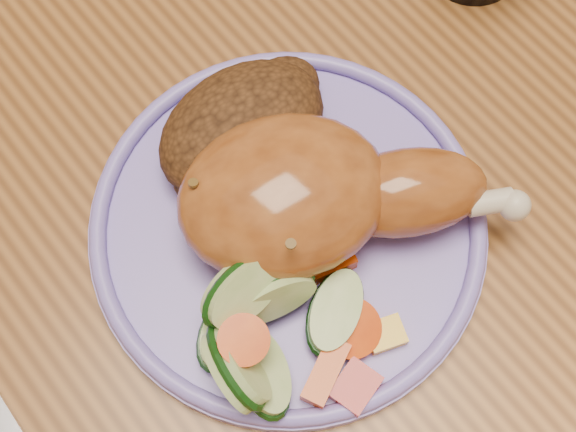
{
  "coord_description": "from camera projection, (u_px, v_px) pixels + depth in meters",
  "views": [
    {
      "loc": [
        -0.2,
        -0.26,
        1.2
      ],
      "look_at": [
        -0.1,
        -0.13,
        0.78
      ],
      "focal_mm": 50.0,
      "sensor_mm": 36.0,
      "label": 1
    }
  ],
  "objects": [
    {
      "name": "vegetable_pile",
      "position": [
        273.0,
        329.0,
        0.43
      ],
      "size": [
        0.12,
        0.11,
        0.06
      ],
      "color": "#A50A05",
      "rests_on": "plate"
    },
    {
      "name": "plate",
      "position": [
        288.0,
        229.0,
        0.47
      ],
      "size": [
        0.23,
        0.23,
        0.01
      ],
      "primitive_type": "cylinder",
      "color": "#826FD7",
      "rests_on": "dining_table"
    },
    {
      "name": "rice_pilaf",
      "position": [
        244.0,
        127.0,
        0.47
      ],
      "size": [
        0.12,
        0.08,
        0.05
      ],
      "color": "#472811",
      "rests_on": "plate"
    },
    {
      "name": "plate_rim",
      "position": [
        288.0,
        222.0,
        0.46
      ],
      "size": [
        0.23,
        0.23,
        0.01
      ],
      "primitive_type": "torus",
      "color": "#826FD7",
      "rests_on": "plate"
    },
    {
      "name": "chicken_leg",
      "position": [
        314.0,
        195.0,
        0.44
      ],
      "size": [
        0.18,
        0.16,
        0.06
      ],
      "color": "#A55822",
      "rests_on": "plate"
    },
    {
      "name": "ground",
      "position": [
        284.0,
        294.0,
        1.24
      ],
      "size": [
        4.0,
        4.0,
        0.0
      ],
      "primitive_type": "plane",
      "color": "brown",
      "rests_on": "ground"
    },
    {
      "name": "dining_table",
      "position": [
        281.0,
        65.0,
        0.62
      ],
      "size": [
        0.9,
        1.4,
        0.75
      ],
      "color": "brown",
      "rests_on": "ground"
    }
  ]
}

